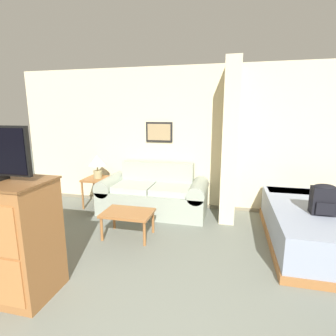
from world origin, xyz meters
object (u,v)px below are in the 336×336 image
(table_lamp, at_px, (97,162))
(backpack, at_px, (323,199))
(coffee_table, at_px, (128,215))
(bed, at_px, (327,227))
(tv_dresser, at_px, (1,237))
(couch, at_px, (154,195))

(table_lamp, bearing_deg, backpack, -14.38)
(coffee_table, relative_size, backpack, 1.83)
(coffee_table, distance_m, table_lamp, 1.58)
(bed, xyz_separation_m, backpack, (-0.17, -0.23, 0.46))
(tv_dresser, xyz_separation_m, backpack, (3.31, 1.55, 0.14))
(bed, bearing_deg, couch, 166.15)
(couch, xyz_separation_m, backpack, (2.47, -0.88, 0.40))
(couch, relative_size, backpack, 4.92)
(tv_dresser, bearing_deg, table_lamp, 96.24)
(couch, distance_m, table_lamp, 1.24)
(coffee_table, xyz_separation_m, tv_dresser, (-0.76, -1.40, 0.25))
(couch, distance_m, tv_dresser, 2.59)
(couch, relative_size, tv_dresser, 1.65)
(table_lamp, xyz_separation_m, tv_dresser, (0.27, -2.47, -0.28))
(table_lamp, height_order, bed, table_lamp)
(bed, bearing_deg, coffee_table, -171.98)
(tv_dresser, relative_size, backpack, 2.99)
(table_lamp, distance_m, tv_dresser, 2.50)
(coffee_table, distance_m, bed, 2.75)
(couch, distance_m, coffee_table, 1.04)
(table_lamp, height_order, tv_dresser, tv_dresser)
(bed, bearing_deg, backpack, -126.17)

